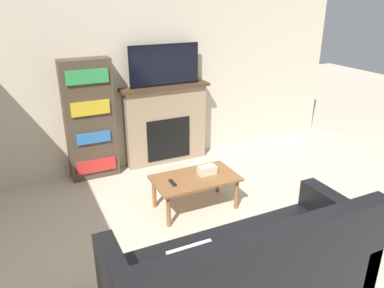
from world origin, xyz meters
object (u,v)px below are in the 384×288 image
couch (245,272)px  bookshelf (90,120)px  fireplace (166,124)px  tv (165,65)px  coffee_table (195,181)px

couch → bookshelf: bearing=101.8°
fireplace → couch: size_ratio=0.60×
tv → coffee_table: tv is taller
coffee_table → bookshelf: bearing=122.7°
fireplace → bookshelf: size_ratio=0.81×
fireplace → tv: size_ratio=1.28×
couch → tv: bearing=80.4°
fireplace → coffee_table: size_ratio=1.34×
couch → coffee_table: size_ratio=2.23×
coffee_table → bookshelf: (-0.91, 1.41, 0.47)m
fireplace → couch: 3.02m
coffee_table → couch: bearing=-100.9°
coffee_table → bookshelf: 1.74m
tv → couch: size_ratio=0.47×
couch → fireplace: bearing=80.4°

